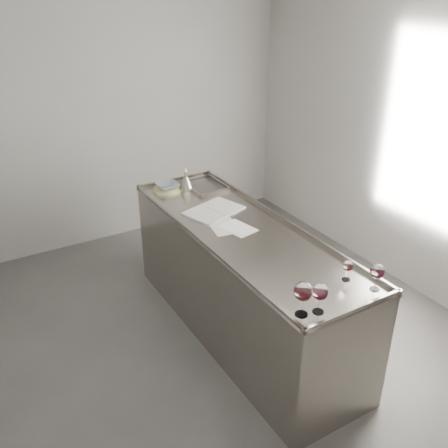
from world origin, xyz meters
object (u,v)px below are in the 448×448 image
wine_glass_left (303,292)px  wine_glass_middle (320,292)px  counter (242,282)px  ceramic_bowl (167,186)px  wine_glass_right (377,272)px  notebook (214,210)px  wine_glass_small (348,266)px  wine_funnel (186,183)px

wine_glass_left → wine_glass_middle: 0.10m
counter → ceramic_bowl: 1.15m
wine_glass_middle → wine_glass_right: wine_glass_middle is taller
wine_glass_middle → notebook: 1.51m
wine_glass_small → wine_funnel: wine_funnel is taller
wine_glass_right → wine_funnel: (-0.28, 2.03, -0.06)m
wine_glass_left → wine_glass_small: (0.47, 0.14, -0.05)m
counter → wine_glass_right: 1.26m
counter → wine_glass_small: 1.09m
wine_glass_left → wine_glass_right: (0.55, -0.03, -0.03)m
wine_glass_right → ceramic_bowl: 2.15m
wine_glass_right → wine_glass_left: bearing=176.8°
wine_glass_middle → wine_funnel: size_ratio=0.89×
counter → wine_glass_right: bearing=-75.7°
wine_glass_middle → ceramic_bowl: wine_glass_middle is taller
counter → wine_glass_right: wine_glass_right is taller
wine_glass_left → wine_funnel: (0.27, 1.99, -0.09)m
ceramic_bowl → wine_glass_left: bearing=-93.3°
counter → notebook: bearing=92.1°
wine_glass_small → notebook: size_ratio=0.27×
wine_glass_middle → wine_glass_small: size_ratio=1.36×
wine_glass_left → wine_glass_middle: size_ratio=1.14×
counter → wine_glass_left: (-0.28, -1.05, 0.62)m
wine_glass_left → ceramic_bowl: size_ratio=1.08×
wine_glass_middle → wine_funnel: bearing=85.1°
wine_glass_small → wine_funnel: (-0.20, 1.85, -0.03)m
notebook → wine_funnel: (0.01, 0.53, 0.06)m
wine_glass_right → wine_funnel: 2.05m
wine_funnel → wine_glass_right: bearing=-82.1°
wine_glass_middle → wine_glass_small: wine_glass_middle is taller
wine_funnel → notebook: bearing=-91.2°
counter → notebook: (-0.02, 0.42, 0.47)m
wine_glass_middle → ceramic_bowl: bearing=89.4°
wine_glass_left → wine_glass_right: wine_glass_left is taller
counter → wine_funnel: (-0.00, 0.94, 0.53)m
wine_glass_right → notebook: wine_glass_right is taller
wine_glass_right → counter: bearing=104.3°
counter → ceramic_bowl: bearing=98.7°
wine_glass_left → ceramic_bowl: 2.08m
counter → ceramic_bowl: size_ratio=12.19×
wine_glass_left → wine_funnel: 2.02m
ceramic_bowl → wine_glass_small: bearing=-79.6°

